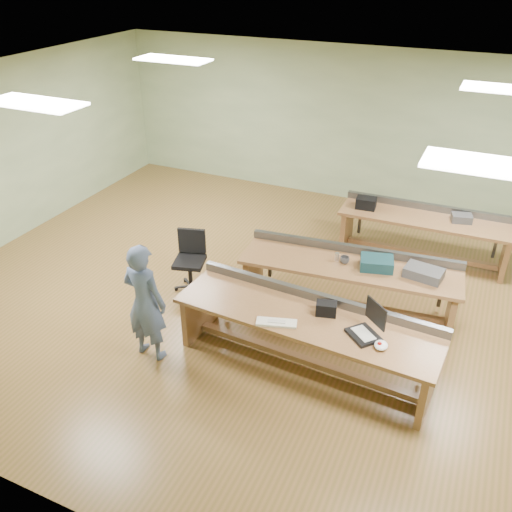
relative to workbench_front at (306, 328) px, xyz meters
name	(u,v)px	position (x,y,z in m)	size (l,w,h in m)	color
floor	(279,299)	(-0.83, 1.20, -0.56)	(10.00, 10.00, 0.00)	brown
ceiling	(284,93)	(-0.83, 1.20, 2.44)	(10.00, 10.00, 0.00)	silver
wall_back	(359,127)	(-0.83, 5.20, 0.94)	(10.00, 0.04, 3.00)	#A6BA8D
wall_front	(84,407)	(-0.83, -2.80, 0.94)	(10.00, 0.04, 3.00)	#A6BA8D
wall_left	(4,155)	(-5.83, 1.20, 0.94)	(0.04, 8.00, 3.00)	#A6BA8D
fluor_panels	(284,96)	(-0.83, 1.20, 2.41)	(6.20, 3.50, 0.03)	white
workbench_front	(306,328)	(0.00, 0.00, 0.00)	(3.25, 1.06, 0.86)	#8F603C
workbench_mid	(349,275)	(0.14, 1.39, 0.00)	(3.07, 1.09, 0.86)	#8F603C
workbench_back	(424,228)	(0.86, 3.32, -0.01)	(2.75, 0.79, 0.86)	#8F603C
person	(145,302)	(-1.86, -0.61, 0.23)	(0.58, 0.38, 1.58)	slate
laptop_base	(363,335)	(0.71, -0.12, 0.21)	(0.35, 0.29, 0.04)	black
laptop_screen	(376,313)	(0.80, -0.01, 0.46)	(0.35, 0.02, 0.28)	black
keyboard	(276,323)	(-0.26, -0.30, 0.20)	(0.47, 0.16, 0.03)	silver
trackball_mouse	(381,345)	(0.94, -0.23, 0.22)	(0.15, 0.17, 0.07)	white
camera_bag	(326,309)	(0.20, 0.11, 0.27)	(0.24, 0.15, 0.16)	black
task_chair	(191,268)	(-2.16, 0.94, -0.23)	(0.61, 0.61, 0.92)	black
parts_bin_teal	(377,263)	(0.49, 1.41, 0.26)	(0.44, 0.33, 0.15)	#12333A
parts_bin_grey	(424,273)	(1.11, 1.43, 0.25)	(0.49, 0.31, 0.13)	#3C3B3E
mug	(345,260)	(0.07, 1.36, 0.24)	(0.13, 0.13, 0.10)	#3C3B3E
drinks_can	(337,257)	(-0.05, 1.39, 0.24)	(0.06, 0.06, 0.11)	#BABBBF
storage_box_back	(366,203)	(-0.12, 3.24, 0.28)	(0.32, 0.23, 0.18)	black
tray_back	(462,218)	(1.38, 3.37, 0.25)	(0.31, 0.22, 0.12)	#3C3B3E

